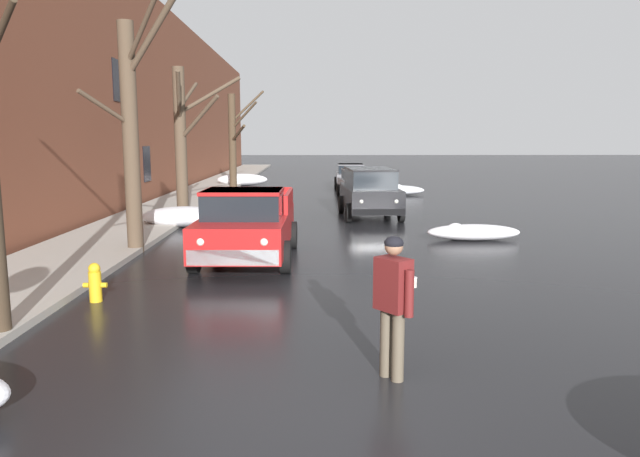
% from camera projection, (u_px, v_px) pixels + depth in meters
% --- Properties ---
extents(ground_plane, '(200.00, 200.00, 0.00)m').
position_uv_depth(ground_plane, '(312.00, 438.00, 5.71)').
color(ground_plane, black).
extents(left_sidewalk_slab, '(2.93, 80.00, 0.14)m').
position_uv_depth(left_sidewalk_slab, '(166.00, 210.00, 23.40)').
color(left_sidewalk_slab, '#A8A399').
rests_on(left_sidewalk_slab, ground).
extents(brick_townhouse_facade, '(0.63, 80.00, 9.65)m').
position_uv_depth(brick_townhouse_facade, '(110.00, 88.00, 22.65)').
color(brick_townhouse_facade, brown).
rests_on(brick_townhouse_facade, ground).
extents(snow_bank_near_corner_left, '(2.82, 1.49, 0.67)m').
position_uv_depth(snow_bank_near_corner_left, '(184.00, 217.00, 19.47)').
color(snow_bank_near_corner_left, white).
rests_on(snow_bank_near_corner_left, ground).
extents(snow_bank_along_left_kerb, '(3.05, 1.44, 0.59)m').
position_uv_depth(snow_bank_along_left_kerb, '(395.00, 190.00, 30.21)').
color(snow_bank_along_left_kerb, white).
rests_on(snow_bank_along_left_kerb, ground).
extents(snow_bank_mid_block_left, '(3.12, 1.30, 0.74)m').
position_uv_depth(snow_bank_mid_block_left, '(241.00, 180.00, 36.47)').
color(snow_bank_mid_block_left, white).
rests_on(snow_bank_mid_block_left, ground).
extents(snow_bank_near_corner_right, '(2.68, 0.96, 0.48)m').
position_uv_depth(snow_bank_near_corner_right, '(472.00, 232.00, 16.86)').
color(snow_bank_near_corner_right, white).
rests_on(snow_bank_near_corner_right, ground).
extents(bare_tree_second_along_sidewalk, '(2.37, 1.52, 6.29)m').
position_uv_depth(bare_tree_second_along_sidewalk, '(132.00, 131.00, 14.59)').
color(bare_tree_second_along_sidewalk, '#4C3D2D').
rests_on(bare_tree_second_along_sidewalk, ground).
extents(bare_tree_mid_block, '(2.33, 3.67, 5.33)m').
position_uv_depth(bare_tree_mid_block, '(183.00, 138.00, 20.31)').
color(bare_tree_mid_block, '#4C3D2D').
rests_on(bare_tree_mid_block, ground).
extents(bare_tree_far_down_block, '(2.05, 3.15, 5.68)m').
position_uv_depth(bare_tree_far_down_block, '(234.00, 139.00, 33.69)').
color(bare_tree_far_down_block, '#423323').
rests_on(bare_tree_far_down_block, ground).
extents(pickup_truck_red_approaching_near_lane, '(2.30, 4.98, 1.76)m').
position_uv_depth(pickup_truck_red_approaching_near_lane, '(247.00, 224.00, 13.94)').
color(pickup_truck_red_approaching_near_lane, red).
rests_on(pickup_truck_red_approaching_near_lane, ground).
extents(suv_black_parked_kerbside_close, '(2.18, 4.56, 1.82)m').
position_uv_depth(suv_black_parked_kerbside_close, '(370.00, 191.00, 21.69)').
color(suv_black_parked_kerbside_close, black).
rests_on(suv_black_parked_kerbside_close, ground).
extents(sedan_silver_parked_kerbside_mid, '(2.05, 4.24, 1.42)m').
position_uv_depth(sedan_silver_parked_kerbside_mid, '(358.00, 183.00, 28.66)').
color(sedan_silver_parked_kerbside_mid, '#B7B7BC').
rests_on(sedan_silver_parked_kerbside_mid, ground).
extents(sedan_grey_parked_far_down_block, '(2.00, 3.96, 1.42)m').
position_uv_depth(sedan_grey_parked_far_down_block, '(351.00, 175.00, 34.56)').
color(sedan_grey_parked_far_down_block, slate).
rests_on(sedan_grey_parked_far_down_block, ground).
extents(pedestrian_with_coffee, '(0.54, 0.56, 1.76)m').
position_uv_depth(pedestrian_with_coffee, '(393.00, 296.00, 7.00)').
color(pedestrian_with_coffee, brown).
rests_on(pedestrian_with_coffee, ground).
extents(fire_hydrant, '(0.42, 0.22, 0.71)m').
position_uv_depth(fire_hydrant, '(95.00, 282.00, 10.47)').
color(fire_hydrant, gold).
rests_on(fire_hydrant, ground).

